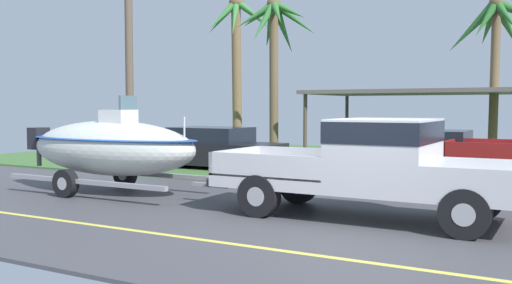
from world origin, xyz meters
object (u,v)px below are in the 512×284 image
object	(u,v)px
pickup_truck_towing	(383,164)
palm_tree_near_left	(237,40)
palm_tree_near_right	(496,36)
parked_sedan_far	(430,154)
palm_tree_mid	(274,35)
carport_awning	(424,93)
boat_on_trailer	(111,147)
parked_sedan_near	(215,149)
utility_pole	(129,41)

from	to	relation	value
pickup_truck_towing	palm_tree_near_left	world-z (taller)	palm_tree_near_left
palm_tree_near_right	palm_tree_near_left	bearing A→B (deg)	176.84
parked_sedan_far	palm_tree_mid	bearing A→B (deg)	158.16
parked_sedan_far	carport_awning	distance (m)	4.81
pickup_truck_towing	carport_awning	world-z (taller)	carport_awning
boat_on_trailer	parked_sedan_near	size ratio (longest dim) A/B	1.36
boat_on_trailer	palm_tree_near_left	world-z (taller)	palm_tree_near_left
parked_sedan_far	boat_on_trailer	bearing A→B (deg)	-131.42
pickup_truck_towing	palm_tree_mid	distance (m)	12.32
parked_sedan_near	carport_awning	xyz separation A→B (m)	(5.48, 5.46, 1.86)
carport_awning	palm_tree_mid	world-z (taller)	palm_tree_mid
palm_tree_mid	boat_on_trailer	bearing A→B (deg)	-87.19
pickup_truck_towing	parked_sedan_far	world-z (taller)	pickup_truck_towing
carport_awning	palm_tree_mid	size ratio (longest dim) A/B	1.28
parked_sedan_near	palm_tree_near_left	distance (m)	7.75
parked_sedan_near	palm_tree_mid	xyz separation A→B (m)	(0.22, 3.77, 4.12)
parked_sedan_far	palm_tree_near_left	distance (m)	11.31
palm_tree_mid	utility_pole	bearing A→B (deg)	-107.97
palm_tree_near_right	utility_pole	size ratio (longest dim) A/B	0.74
palm_tree_near_left	utility_pole	xyz separation A→B (m)	(0.99, -8.07, -0.87)
palm_tree_near_left	utility_pole	world-z (taller)	utility_pole
parked_sedan_far	utility_pole	size ratio (longest dim) A/B	0.56
parked_sedan_far	palm_tree_near_left	size ratio (longest dim) A/B	0.63
parked_sedan_near	utility_pole	xyz separation A→B (m)	(-1.71, -2.20, 3.40)
parked_sedan_near	carport_awning	distance (m)	7.96
pickup_truck_towing	boat_on_trailer	world-z (taller)	boat_on_trailer
pickup_truck_towing	parked_sedan_near	world-z (taller)	pickup_truck_towing
pickup_truck_towing	carport_awning	size ratio (longest dim) A/B	0.73
boat_on_trailer	carport_awning	bearing A→B (deg)	66.53
parked_sedan_near	utility_pole	size ratio (longest dim) A/B	0.56
parked_sedan_near	utility_pole	distance (m)	4.39
boat_on_trailer	palm_tree_mid	world-z (taller)	palm_tree_mid
pickup_truck_towing	parked_sedan_far	distance (m)	6.82
boat_on_trailer	palm_tree_near_right	distance (m)	13.48
boat_on_trailer	utility_pole	size ratio (longest dim) A/B	0.76
palm_tree_near_right	palm_tree_mid	bearing A→B (deg)	-168.82
parked_sedan_far	palm_tree_near_right	distance (m)	5.71
carport_awning	utility_pole	size ratio (longest dim) A/B	1.02
boat_on_trailer	parked_sedan_far	size ratio (longest dim) A/B	1.36
boat_on_trailer	pickup_truck_towing	bearing A→B (deg)	0.00
carport_awning	palm_tree_mid	distance (m)	5.97
parked_sedan_near	palm_tree_near_right	bearing A→B (deg)	33.74
carport_awning	utility_pole	bearing A→B (deg)	-133.21
pickup_truck_towing	palm_tree_near_right	bearing A→B (deg)	86.79
boat_on_trailer	palm_tree_mid	xyz separation A→B (m)	(-0.46, 9.36, 3.70)
utility_pole	palm_tree_mid	bearing A→B (deg)	72.03
pickup_truck_towing	palm_tree_near_left	distance (m)	15.71
parked_sedan_near	carport_awning	size ratio (longest dim) A/B	0.55
utility_pole	boat_on_trailer	bearing A→B (deg)	-54.85
palm_tree_mid	palm_tree_near_right	bearing A→B (deg)	11.18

